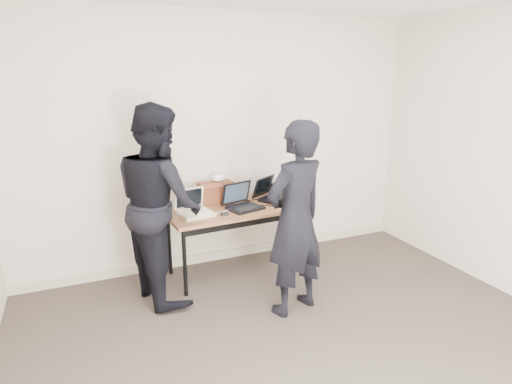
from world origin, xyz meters
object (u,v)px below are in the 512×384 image
laptop_right (271,194)px  leather_satchel (216,193)px  equipment_box (285,190)px  person_typist (295,220)px  laptop_center (242,202)px  person_observer (160,203)px  desk (239,213)px  laptop_beige (194,210)px

laptop_right → leather_satchel: 0.62m
equipment_box → person_typist: person_typist is taller
laptop_center → laptop_right: size_ratio=0.91×
person_typist → person_observer: person_observer is taller
desk → equipment_box: size_ratio=6.08×
desk → laptop_center: (0.03, -0.01, 0.12)m
laptop_center → leather_satchel: size_ratio=1.12×
laptop_center → leather_satchel: bearing=115.9°
laptop_right → desk: bearing=168.1°
laptop_center → person_observer: (-0.88, -0.16, 0.14)m
desk → laptop_center: bearing=-29.0°
person_typist → person_observer: size_ratio=0.93×
desk → person_observer: size_ratio=0.83×
person_observer → person_typist: bearing=-137.7°
person_typist → laptop_center: bearing=-98.2°
person_typist → leather_satchel: bearing=-90.2°
laptop_center → person_observer: person_observer is taller
laptop_beige → leather_satchel: size_ratio=0.99×
laptop_right → person_typist: 1.11m
laptop_beige → laptop_center: size_ratio=0.88×
person_observer → desk: bearing=-90.3°
desk → equipment_box: bearing=13.2°
leather_satchel → equipment_box: bearing=-5.2°
person_typist → laptop_right: bearing=-121.2°
desk → person_observer: person_observer is taller
laptop_beige → equipment_box: laptop_beige is taller
person_typist → person_observer: bearing=-53.4°
laptop_beige → leather_satchel: same height
laptop_right → leather_satchel: size_ratio=1.23×
leather_satchel → person_observer: size_ratio=0.20×
desk → person_typist: bearing=-83.2°
desk → laptop_beige: bearing=179.6°
laptop_beige → laptop_center: 0.52m
laptop_center → person_typist: bearing=-95.9°
laptop_center → leather_satchel: 0.32m
laptop_center → person_typist: size_ratio=0.24×
laptop_beige → leather_satchel: (0.31, 0.26, 0.08)m
laptop_center → equipment_box: (0.60, 0.20, 0.01)m
laptop_center → laptop_right: (0.41, 0.17, -0.00)m
equipment_box → person_observer: (-1.48, -0.36, 0.13)m
leather_satchel → equipment_box: 0.81m
person_observer → laptop_center: bearing=-91.4°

